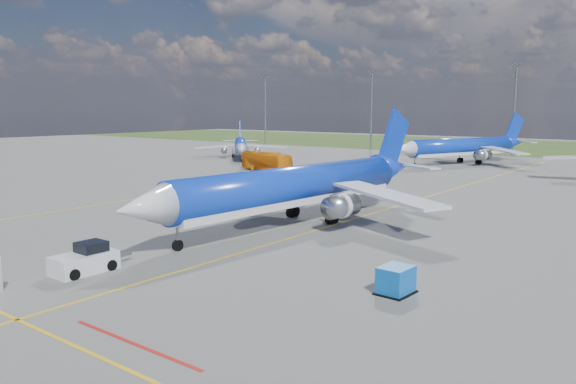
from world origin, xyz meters
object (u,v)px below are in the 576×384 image
Objects in this scene: pushback_tug at (86,260)px; service_car_a at (249,187)px; baggage_tug_c at (328,179)px; main_airliner at (294,224)px; service_car_b at (361,185)px; bg_jet_nnw at (460,164)px; apron_bus at (266,162)px; uld_container at (396,280)px; bg_jet_nw at (241,158)px.

service_car_a is (-16.62, 36.78, -0.12)m from pushback_tug.
main_airliner is at bearing -41.79° from baggage_tug_c.
bg_jet_nnw is at bearing -8.18° from service_car_b.
apron_bus is at bearing 137.76° from main_airliner.
main_airliner reaches higher than service_car_a.
pushback_tug reaches higher than baggage_tug_c.
baggage_tug_c is at bearing 104.70° from pushback_tug.
uld_container is at bearing -115.92° from apron_bus.
service_car_a is 0.78× the size of baggage_tug_c.
uld_container is 48.49m from service_car_b.
baggage_tug_c reaches higher than service_car_b.
bg_jet_nnw is at bearing 102.24° from main_airliner.
pushback_tug is 22.42m from uld_container.
bg_jet_nnw is at bearing 55.20° from service_car_a.
bg_jet_nw reaches higher than apron_bus.
service_car_a is at bearing -78.03° from bg_jet_nnw.
uld_container is (20.33, 9.47, 0.02)m from pushback_tug.
apron_bus reaches higher than service_car_a.
bg_jet_nw is at bearing 69.02° from apron_bus.
baggage_tug_c is (41.98, -25.29, 0.58)m from bg_jet_nw.
main_airliner is 49.42m from apron_bus.
apron_bus is 19.29m from baggage_tug_c.
service_car_a is 1.09× the size of service_car_b.
bg_jet_nw is at bearing 107.20° from service_car_a.
service_car_b is (10.60, 13.41, -0.19)m from service_car_a.
bg_jet_nw is 51.03m from bg_jet_nnw.
bg_jet_nnw reaches higher than uld_container.
uld_container reaches higher than baggage_tug_c.
apron_bus is 3.03× the size of service_car_a.
apron_bus is (-33.72, 36.08, 1.87)m from main_airliner.
bg_jet_nnw reaches higher than baggage_tug_c.
uld_container is 71.94m from apron_bus.
pushback_tug is 1.58× the size of service_car_b.
bg_jet_nnw is 95.94m from pushback_tug.
baggage_tug_c is at bearing 53.22° from service_car_a.
main_airliner is (9.63, -72.70, 0.00)m from bg_jet_nnw.
bg_jet_nw is 7.94× the size of service_car_b.
pushback_tug is (7.74, -95.63, 0.88)m from bg_jet_nnw.
bg_jet_nw is at bearing 50.39° from service_car_b.
bg_jet_nnw is 43.88m from apron_bus.
baggage_tug_c is (-15.54, 29.78, 0.58)m from main_airliner.
baggage_tug_c is (-5.91, -42.92, 0.58)m from bg_jet_nnw.
bg_jet_nw is 56.75m from service_car_a.
bg_jet_nnw is at bearing 102.80° from baggage_tug_c.
apron_bus is at bearing -102.79° from bg_jet_nnw.
apron_bus is 3.31× the size of service_car_b.
baggage_tug_c is (-7.64, 2.51, 0.02)m from service_car_b.
uld_container is (28.06, -86.15, 0.90)m from bg_jet_nnw.
apron_bus is at bearing 98.17° from service_car_a.
bg_jet_nw is at bearing 140.94° from main_airliner.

